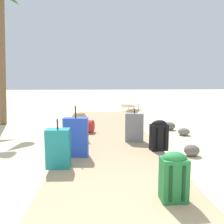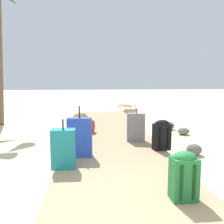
# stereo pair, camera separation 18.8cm
# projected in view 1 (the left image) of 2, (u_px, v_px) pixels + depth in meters

# --- Properties ---
(ground_plane) EXTENTS (60.00, 60.00, 0.00)m
(ground_plane) POSITION_uv_depth(u_px,v_px,m) (109.00, 145.00, 5.05)
(ground_plane) COLOR beige
(boardwalk) EXTENTS (1.92, 7.96, 0.08)m
(boardwalk) POSITION_uv_depth(u_px,v_px,m) (108.00, 135.00, 5.83)
(boardwalk) COLOR tan
(boardwalk) RESTS_ON ground
(backpack_olive) EXTENTS (0.31, 0.25, 0.50)m
(backpack_olive) POSITION_uv_depth(u_px,v_px,m) (77.00, 132.00, 4.72)
(backpack_olive) COLOR olive
(backpack_olive) RESTS_ON boardwalk
(backpack_black) EXTENTS (0.34, 0.24, 0.57)m
(backpack_black) POSITION_uv_depth(u_px,v_px,m) (159.00, 134.00, 4.36)
(backpack_black) COLOR black
(backpack_black) RESTS_ON boardwalk
(backpack_green) EXTENTS (0.28, 0.23, 0.54)m
(backpack_green) POSITION_uv_depth(u_px,v_px,m) (174.00, 175.00, 2.52)
(backpack_green) COLOR #237538
(backpack_green) RESTS_ON boardwalk
(suitcase_teal) EXTENTS (0.35, 0.23, 0.73)m
(suitcase_teal) POSITION_uv_depth(u_px,v_px,m) (58.00, 148.00, 3.49)
(suitcase_teal) COLOR #197A7F
(suitcase_teal) RESTS_ON boardwalk
(duffel_bag_red) EXTENTS (0.70, 0.49, 0.43)m
(duffel_bag_red) POSITION_uv_depth(u_px,v_px,m) (81.00, 126.00, 5.92)
(duffel_bag_red) COLOR red
(duffel_bag_red) RESTS_ON boardwalk
(suitcase_blue) EXTENTS (0.42, 0.20, 0.87)m
(suitcase_blue) POSITION_uv_depth(u_px,v_px,m) (76.00, 137.00, 4.00)
(suitcase_blue) COLOR #2847B7
(suitcase_blue) RESTS_ON boardwalk
(backpack_tan) EXTENTS (0.34, 0.30, 0.61)m
(backpack_tan) POSITION_uv_depth(u_px,v_px,m) (79.00, 125.00, 5.20)
(backpack_tan) COLOR tan
(backpack_tan) RESTS_ON boardwalk
(suitcase_grey) EXTENTS (0.40, 0.26, 0.70)m
(suitcase_grey) POSITION_uv_depth(u_px,v_px,m) (134.00, 127.00, 5.00)
(suitcase_grey) COLOR slate
(suitcase_grey) RESTS_ON boardwalk
(lounge_chair) EXTENTS (1.11, 1.67, 0.76)m
(lounge_chair) POSITION_uv_depth(u_px,v_px,m) (130.00, 104.00, 10.62)
(lounge_chair) COLOR white
(lounge_chair) RESTS_ON ground
(rock_right_near) EXTENTS (0.37, 0.36, 0.21)m
(rock_right_near) POSITION_uv_depth(u_px,v_px,m) (192.00, 150.00, 4.30)
(rock_right_near) COLOR #5B5651
(rock_right_near) RESTS_ON ground
(rock_right_mid) EXTENTS (0.34, 0.31, 0.18)m
(rock_right_mid) POSITION_uv_depth(u_px,v_px,m) (184.00, 132.00, 5.93)
(rock_right_mid) COLOR slate
(rock_right_mid) RESTS_ON ground
(rock_right_far) EXTENTS (0.38, 0.37, 0.22)m
(rock_right_far) POSITION_uv_depth(u_px,v_px,m) (169.00, 126.00, 6.57)
(rock_right_far) COLOR #5B5651
(rock_right_far) RESTS_ON ground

